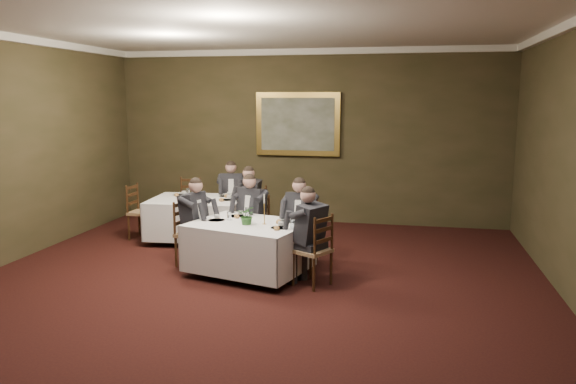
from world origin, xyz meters
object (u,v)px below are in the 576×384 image
at_px(diner_main_backright, 301,232).
at_px(diner_main_endright, 312,249).
at_px(chair_sec_backleft, 188,215).
at_px(diner_main_backleft, 253,226).
at_px(diner_sec_endright, 254,214).
at_px(table_main, 249,244).
at_px(centerpiece, 247,214).
at_px(candlestick, 264,213).
at_px(chair_sec_backright, 232,216).
at_px(chair_sec_endleft, 142,223).
at_px(table_second, 197,216).
at_px(diner_sec_backright, 232,205).
at_px(diner_main_endleft, 193,232).
at_px(chair_sec_endright, 254,227).
at_px(painting, 298,124).
at_px(chair_main_endleft, 192,247).
at_px(chair_main_endright, 313,265).
at_px(chair_main_backleft, 253,239).
at_px(chair_main_backright, 301,246).

xyz_separation_m(diner_main_backright, diner_main_endright, (0.33, -0.94, 0.00)).
xyz_separation_m(diner_main_backright, chair_sec_backleft, (-2.59, 1.85, -0.23)).
height_order(diner_main_backleft, diner_sec_endright, same).
bearing_deg(diner_main_backleft, table_main, 119.68).
height_order(centerpiece, candlestick, candlestick).
xyz_separation_m(diner_main_backright, chair_sec_backright, (-1.71, 1.92, -0.23)).
bearing_deg(chair_sec_endleft, diner_main_backleft, 73.97).
bearing_deg(table_second, diner_sec_backright, 66.33).
xyz_separation_m(diner_main_backright, diner_main_endleft, (-1.61, -0.40, 0.00)).
relative_size(table_main, diner_main_endleft, 1.40).
xyz_separation_m(table_second, chair_sec_endright, (1.03, 0.08, -0.17)).
distance_m(chair_sec_endright, painting, 2.58).
distance_m(table_second, diner_main_backright, 2.33).
bearing_deg(chair_sec_endleft, chair_main_endleft, 49.60).
xyz_separation_m(table_second, diner_main_endleft, (0.48, -1.44, 0.06)).
xyz_separation_m(diner_main_endright, diner_sec_backright, (-2.04, 2.85, 0.00)).
bearing_deg(painting, candlestick, -86.36).
bearing_deg(chair_sec_endleft, table_second, 95.97).
distance_m(table_main, diner_main_endleft, 1.01).
height_order(chair_main_endright, chair_sec_endright, same).
xyz_separation_m(diner_main_endleft, centerpiece, (0.97, -0.36, 0.40)).
xyz_separation_m(diner_main_endright, candlestick, (-0.74, 0.26, 0.41)).
distance_m(diner_main_backleft, diner_sec_endright, 0.92).
distance_m(chair_sec_backleft, diner_sec_endright, 1.70).
bearing_deg(diner_main_endleft, diner_main_endright, 87.37).
xyz_separation_m(table_second, chair_main_backleft, (1.26, -0.80, -0.17)).
bearing_deg(diner_sec_endright, chair_sec_endleft, 91.16).
height_order(diner_main_endleft, painting, painting).
bearing_deg(chair_sec_endleft, chair_sec_backright, 125.71).
bearing_deg(chair_sec_endleft, centerpiece, 57.08).
relative_size(table_main, diner_main_backright, 1.40).
bearing_deg(diner_main_backright, chair_sec_backright, -38.01).
height_order(diner_main_backleft, diner_sec_backright, same).
relative_size(chair_main_backright, chair_main_endleft, 1.00).
distance_m(chair_sec_backleft, diner_sec_backright, 0.91).
height_order(diner_main_endleft, chair_sec_backright, diner_main_endleft).
bearing_deg(chair_main_backright, diner_main_endright, 119.41).
bearing_deg(diner_main_endleft, chair_main_endleft, -90.00).
height_order(diner_main_backright, diner_main_endleft, same).
bearing_deg(table_second, painting, 53.40).
distance_m(table_second, candlestick, 2.46).
bearing_deg(chair_main_endleft, chair_sec_endleft, -119.13).
height_order(chair_main_endleft, chair_main_endright, same).
height_order(diner_sec_endright, chair_sec_endleft, diner_sec_endright).
bearing_deg(diner_main_endleft, chair_sec_endright, 173.04).
relative_size(chair_main_endright, chair_sec_backleft, 1.00).
bearing_deg(chair_main_endright, table_second, 79.57).
relative_size(chair_sec_backleft, chair_sec_endleft, 1.00).
bearing_deg(chair_sec_backright, table_second, 54.39).
xyz_separation_m(chair_main_backright, chair_main_endright, (0.34, -0.96, 0.00)).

